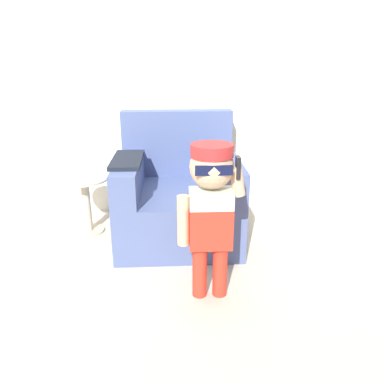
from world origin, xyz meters
The scene contains 5 objects.
ground_plane centered at (0.00, 0.00, 0.00)m, with size 10.00×10.00×0.00m, color #BCB29E.
wall_back centered at (0.00, 0.65, 1.30)m, with size 10.00×0.05×2.60m.
armchair centered at (0.22, 0.04, 0.36)m, with size 1.02×1.03×1.04m.
person_child centered at (0.40, -0.90, 0.68)m, with size 0.42×0.31×1.02m.
side_table centered at (-0.59, 0.11, 0.31)m, with size 0.41×0.41×0.51m.
Camera 1 is at (0.18, -3.01, 1.48)m, focal length 35.00 mm.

